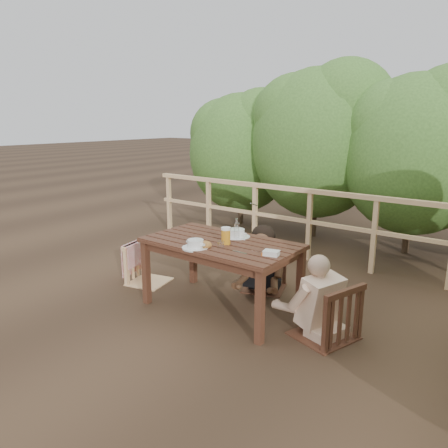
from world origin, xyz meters
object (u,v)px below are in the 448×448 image
Objects in this scene: soup_far at (237,233)px; chair_right at (326,285)px; soup_near at (196,244)px; beer_glass at (226,236)px; table at (221,276)px; bread_roll at (206,245)px; bottle at (237,230)px; butter_tub at (271,254)px; chair_left at (148,247)px; chair_far at (265,251)px; diner_right at (330,273)px; woman at (266,238)px; tumbler at (221,245)px.

chair_right is at bearing -8.05° from soup_far.
soup_near is 0.32m from beer_glass.
table is 0.46m from beer_glass.
bread_roll is 0.42m from bottle.
butter_tub is at bearing -8.35° from table.
chair_right is at bearing -101.98° from chair_left.
soup_near is 1.46× the size of beer_glass.
beer_glass is at bearing 160.95° from butter_tub.
butter_tub is (0.55, -0.05, -0.06)m from beer_glass.
chair_far reaches higher than butter_tub.
bottle is (0.06, -0.08, 0.07)m from soup_far.
soup_near reaches higher than bread_roll.
diner_right is (2.28, 0.04, 0.17)m from chair_left.
beer_glass is 0.79× the size of bottle.
woman is 4.26× the size of soup_far.
chair_right is at bearing 18.37° from soup_near.
chair_far is 3.48× the size of soup_near.
soup_near is (-0.15, -1.03, 0.30)m from chair_far.
diner_right reaches higher than chair_far.
beer_glass is (-1.05, -0.13, 0.19)m from diner_right.
soup_far is at bearing 80.33° from soup_near.
tumbler is at bearing 34.83° from soup_near.
beer_glass is at bearing -65.21° from chair_right.
bottle is (-1.04, 0.08, 0.32)m from chair_right.
soup_far is 0.12m from bottle.
soup_near is at bearing -117.57° from chair_far.
soup_near is (-0.15, -1.05, 0.15)m from woman.
bread_roll is at bearing -91.75° from soup_far.
table is 0.47m from bread_roll.
woman reaches higher than tumbler.
bread_roll is 0.66m from butter_tub.
bottle is at bearing 63.42° from table.
chair_right is 0.56m from butter_tub.
table is 0.45m from tumbler.
bottle is at bearing -53.88° from soup_far.
bottle reaches higher than chair_far.
chair_far is 0.57m from soup_far.
chair_right reaches higher than bottle.
diner_right is (0.03, 0.00, 0.11)m from chair_right.
tumbler is (0.05, -0.89, 0.29)m from chair_far.
beer_glass is (0.02, -0.77, 0.35)m from chair_far.
chair_right is (2.25, 0.04, 0.05)m from chair_left.
chair_far is at bearing -104.12° from chair_right.
beer_glass is (0.10, -0.05, 0.45)m from table.
woman is at bearing -104.91° from chair_right.
chair_far is (0.08, 0.72, 0.10)m from table.
table is 6.76× the size of bottle.
bread_roll is (-0.07, -0.99, 0.15)m from woman.
soup_far is (0.02, 0.24, 0.41)m from table.
bread_roll is 0.56× the size of bottle.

